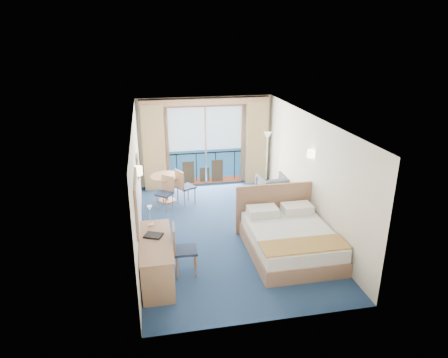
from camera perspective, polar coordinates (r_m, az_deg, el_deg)
floor at (r=9.63m, az=0.36°, el=-7.37°), size 6.50×6.50×0.00m
room_walls at (r=8.94m, az=0.38°, el=2.77°), size 4.04×6.54×2.72m
balcony_door at (r=12.16m, az=-2.67°, el=4.41°), size 2.36×0.03×2.52m
curtain_left at (r=11.86m, az=-9.98°, el=4.37°), size 0.65×0.22×2.55m
curtain_right at (r=12.30m, az=4.65°, el=5.18°), size 0.65×0.22×2.55m
pelmet at (r=11.73m, az=-2.66°, el=11.02°), size 3.80×0.25×0.18m
mirror at (r=7.46m, az=-12.31°, el=-3.26°), size 0.05×1.25×0.95m
wall_print at (r=9.27m, az=-12.23°, el=1.78°), size 0.04×0.42×0.52m
sconce_left at (r=8.19m, az=-12.19°, el=1.16°), size 0.18×0.18×0.18m
sconce_right at (r=9.35m, az=12.33°, el=3.55°), size 0.18×0.18×0.18m
bed at (r=8.72m, az=9.30°, el=-8.36°), size 1.88×2.23×1.18m
nightstand at (r=10.17m, az=10.04°, el=-4.50°), size 0.39×0.37×0.51m
phone at (r=10.07m, az=10.07°, el=-2.91°), size 0.21×0.17×0.09m
armchair at (r=11.28m, az=6.99°, el=-1.22°), size 0.85×0.87×0.72m
floor_lamp at (r=11.78m, az=6.21°, el=4.66°), size 0.24×0.24×1.74m
desk at (r=7.41m, az=-9.48°, el=-12.85°), size 0.60×1.75×0.82m
desk_chair at (r=7.83m, az=-6.20°, el=-9.58°), size 0.47×0.46×1.03m
folder at (r=7.77m, az=-10.06°, el=-7.94°), size 0.40×0.36×0.03m
desk_lamp at (r=8.04m, az=-10.54°, el=-4.60°), size 0.11×0.11×0.42m
round_table at (r=11.14m, az=-8.25°, el=-0.39°), size 0.84×0.84×0.75m
table_chair_a at (r=10.91m, az=-5.84°, el=-0.84°), size 0.58×0.57×0.99m
table_chair_b at (r=10.73m, az=-8.29°, el=-1.62°), size 0.54×0.54×0.89m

